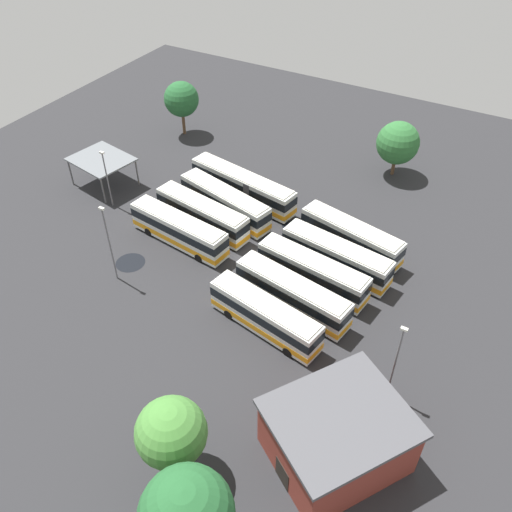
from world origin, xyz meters
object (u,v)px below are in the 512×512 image
bus_row1_slot0 (243,186)px  tree_south_edge (398,143)px  lamp_post_by_building (109,241)px  bus_row0_slot1 (336,256)px  bus_row1_slot2 (202,214)px  lamp_post_mid_lot (107,176)px  depot_building (337,436)px  bus_row1_slot1 (225,202)px  tree_north_edge (171,433)px  bus_row1_slot3 (179,230)px  bus_row0_slot3 (292,294)px  bus_row0_slot4 (265,315)px  bus_row0_slot0 (351,237)px  lamp_post_near_entrance (396,360)px  bus_row0_slot2 (312,272)px  maintenance_shelter (101,160)px  tree_west_edge (181,99)px

bus_row1_slot0 → tree_south_edge: (-14.25, -14.73, 2.71)m
lamp_post_by_building → tree_south_edge: size_ratio=1.23×
bus_row0_slot1 → tree_south_edge: 21.50m
bus_row1_slot2 → lamp_post_mid_lot: 12.44m
depot_building → lamp_post_by_building: lamp_post_by_building is taller
bus_row1_slot1 → tree_north_edge: (-13.84, 28.86, 3.10)m
depot_building → lamp_post_by_building: size_ratio=1.40×
depot_building → bus_row1_slot3: bearing=-31.0°
bus_row0_slot3 → bus_row1_slot0: (13.61, -13.74, 0.00)m
bus_row0_slot4 → lamp_post_by_building: lamp_post_by_building is taller
bus_row0_slot0 → bus_row1_slot0: bearing=-10.3°
bus_row0_slot0 → lamp_post_near_entrance: (-9.88, 16.01, 2.67)m
bus_row0_slot4 → lamp_post_by_building: size_ratio=1.31×
bus_row0_slot4 → tree_south_edge: (-1.55, -32.23, 2.71)m
bus_row0_slot3 → lamp_post_by_building: size_ratio=1.38×
bus_row0_slot4 → bus_row1_slot2: 17.20m
lamp_post_by_building → tree_south_edge: lamp_post_by_building is taller
bus_row0_slot2 → maintenance_shelter: (31.02, -4.08, 1.71)m
bus_row1_slot2 → lamp_post_near_entrance: size_ratio=1.51×
bus_row1_slot1 → tree_west_edge: 21.78m
bus_row0_slot3 → tree_west_edge: size_ratio=1.57×
bus_row0_slot2 → bus_row1_slot3: size_ratio=0.97×
lamp_post_by_building → tree_west_edge: (12.10, -29.21, 0.46)m
depot_building → lamp_post_by_building: (27.49, -7.18, 2.30)m
bus_row0_slot2 → tree_south_edge: 24.85m
bus_row0_slot4 → lamp_post_mid_lot: (25.93, -8.48, 2.23)m
bus_row1_slot0 → lamp_post_mid_lot: lamp_post_mid_lot is taller
bus_row0_slot0 → tree_west_edge: (31.40, -13.10, 3.49)m
lamp_post_near_entrance → bus_row0_slot0: bearing=-58.3°
tree_south_edge → depot_building: bearing=102.7°
bus_row1_slot1 → depot_building: 32.29m
tree_south_edge → tree_west_edge: bearing=8.2°
lamp_post_mid_lot → tree_south_edge: size_ratio=1.01×
bus_row0_slot4 → bus_row1_slot2: (13.82, -10.23, 0.00)m
lamp_post_near_entrance → lamp_post_mid_lot: lamp_post_near_entrance is taller
lamp_post_by_building → tree_north_edge: lamp_post_by_building is taller
bus_row1_slot1 → bus_row0_slot3: bearing=144.6°
bus_row0_slot0 → lamp_post_mid_lot: (28.45, 6.26, 2.23)m
bus_row0_slot0 → bus_row1_slot0: (15.22, -2.76, 0.00)m
bus_row0_slot1 → depot_building: depot_building is taller
bus_row1_slot1 → lamp_post_mid_lot: lamp_post_mid_lot is taller
bus_row0_slot0 → bus_row1_slot3: bearing=25.7°
bus_row0_slot4 → bus_row1_slot1: bearing=-46.5°
bus_row0_slot2 → tree_west_edge: size_ratio=1.54×
bus_row0_slot0 → bus_row1_slot0: size_ratio=0.81×
bus_row0_slot1 → lamp_post_by_building: size_ratio=1.36×
maintenance_shelter → tree_north_edge: bearing=138.8°
bus_row1_slot1 → maintenance_shelter: maintenance_shelter is taller
lamp_post_by_building → maintenance_shelter: bearing=-45.1°
bus_row1_slot3 → depot_building: (-25.14, 15.13, 0.74)m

